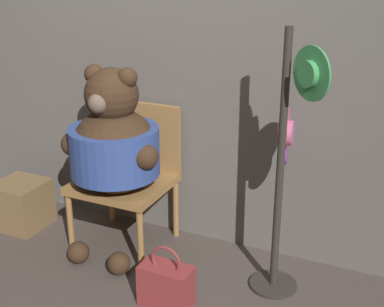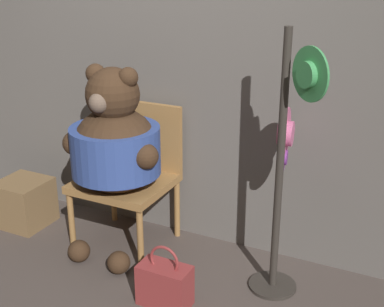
{
  "view_description": "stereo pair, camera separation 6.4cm",
  "coord_description": "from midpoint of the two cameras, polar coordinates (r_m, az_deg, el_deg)",
  "views": [
    {
      "loc": [
        1.46,
        -2.33,
        1.87
      ],
      "look_at": [
        0.24,
        0.29,
        0.76
      ],
      "focal_mm": 50.0,
      "sensor_mm": 36.0,
      "label": 1
    },
    {
      "loc": [
        1.52,
        -2.3,
        1.87
      ],
      "look_at": [
        0.24,
        0.29,
        0.76
      ],
      "focal_mm": 50.0,
      "sensor_mm": 36.0,
      "label": 2
    }
  ],
  "objects": [
    {
      "name": "handbag_on_ground",
      "position": [
        3.06,
        -2.31,
        -13.76
      ],
      "size": [
        0.29,
        0.16,
        0.37
      ],
      "color": "maroon",
      "rests_on": "ground_plane"
    },
    {
      "name": "wooden_crate",
      "position": [
        4.04,
        -17.0,
        -5.01
      ],
      "size": [
        0.33,
        0.33,
        0.33
      ],
      "color": "brown",
      "rests_on": "ground_plane"
    },
    {
      "name": "chair",
      "position": [
        3.56,
        -6.03,
        -1.69
      ],
      "size": [
        0.58,
        0.54,
        0.93
      ],
      "color": "#9E703D",
      "rests_on": "ground_plane"
    },
    {
      "name": "ground_plane",
      "position": [
        3.33,
        -5.51,
        -13.36
      ],
      "size": [
        14.0,
        14.0,
        0.0
      ],
      "primitive_type": "plane",
      "color": "#4C423D"
    },
    {
      "name": "hat_display_rack",
      "position": [
        2.94,
        10.61,
        -0.77
      ],
      "size": [
        0.4,
        0.5,
        1.52
      ],
      "color": "#332D28",
      "rests_on": "ground_plane"
    },
    {
      "name": "wall_back",
      "position": [
        3.42,
        0.19,
        12.83
      ],
      "size": [
        8.0,
        0.1,
        2.78
      ],
      "color": "#66605B",
      "rests_on": "ground_plane"
    },
    {
      "name": "teddy_bear",
      "position": [
        3.34,
        -7.71,
        0.9
      ],
      "size": [
        0.68,
        0.6,
        1.23
      ],
      "color": "#3D2819",
      "rests_on": "ground_plane"
    }
  ]
}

